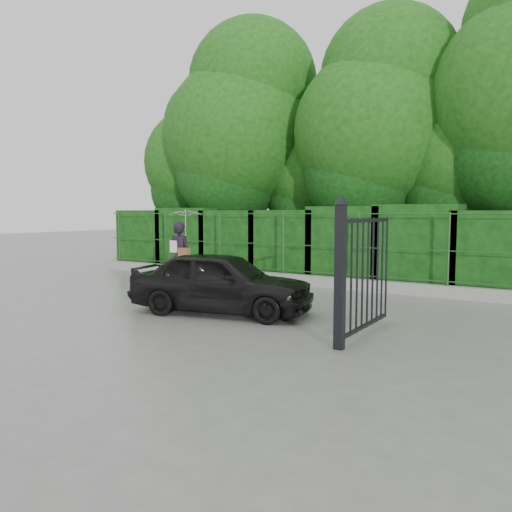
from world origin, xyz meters
The scene contains 8 objects.
ground centered at (0.00, 0.00, 0.00)m, with size 80.00×80.00×0.00m, color gray.
kerb centered at (0.00, 4.50, 0.15)m, with size 14.00×0.25×0.30m, color #9E9E99.
fence centered at (0.22, 4.50, 1.20)m, with size 14.13×0.06×1.80m.
hedge centered at (0.02, 5.50, 1.10)m, with size 14.20×1.20×2.30m.
trees centered at (1.14, 7.74, 4.62)m, with size 17.10×6.15×8.08m.
gate centered at (4.60, -0.72, 1.19)m, with size 0.22×2.33×2.36m.
woman centered at (-1.32, 2.05, 1.39)m, with size 0.97×0.94×2.17m.
car centered at (1.44, 0.05, 0.65)m, with size 1.54×3.82×1.30m, color black.
Camera 1 is at (7.55, -8.18, 2.08)m, focal length 35.00 mm.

